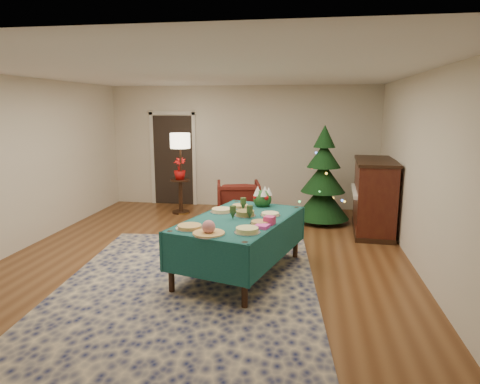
% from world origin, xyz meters
% --- Properties ---
extents(room_shell, '(7.00, 7.00, 7.00)m').
position_xyz_m(room_shell, '(0.00, 0.00, 1.35)').
color(room_shell, '#593319').
rests_on(room_shell, ground).
extents(doorway, '(1.08, 0.04, 2.16)m').
position_xyz_m(doorway, '(-1.60, 3.48, 1.10)').
color(doorway, black).
rests_on(doorway, ground).
extents(rug, '(3.55, 4.46, 0.02)m').
position_xyz_m(rug, '(0.01, -1.03, 0.01)').
color(rug, '#121944').
rests_on(rug, ground).
extents(buffet_table, '(1.69, 2.26, 0.78)m').
position_xyz_m(buffet_table, '(0.60, -0.55, 0.63)').
color(buffet_table, black).
rests_on(buffet_table, ground).
extents(platter_0, '(0.34, 0.34, 0.05)m').
position_xyz_m(platter_0, '(0.08, -1.15, 0.80)').
color(platter_0, silver).
rests_on(platter_0, buffet_table).
extents(platter_1, '(0.38, 0.38, 0.17)m').
position_xyz_m(platter_1, '(0.36, -1.34, 0.85)').
color(platter_1, silver).
rests_on(platter_1, buffet_table).
extents(platter_2, '(0.31, 0.31, 0.06)m').
position_xyz_m(platter_2, '(0.79, -1.21, 0.81)').
color(platter_2, silver).
rests_on(platter_2, buffet_table).
extents(platter_3, '(0.27, 0.27, 0.04)m').
position_xyz_m(platter_3, '(0.90, -0.82, 0.80)').
color(platter_3, silver).
rests_on(platter_3, buffet_table).
extents(platter_4, '(0.32, 0.32, 0.05)m').
position_xyz_m(platter_4, '(0.29, -0.27, 0.81)').
color(platter_4, silver).
rests_on(platter_4, buffet_table).
extents(platter_5, '(0.29, 0.29, 0.08)m').
position_xyz_m(platter_5, '(0.65, -0.43, 0.82)').
color(platter_5, silver).
rests_on(platter_5, buffet_table).
extents(platter_6, '(0.28, 0.28, 0.04)m').
position_xyz_m(platter_6, '(0.98, -0.37, 0.80)').
color(platter_6, silver).
rests_on(platter_6, buffet_table).
extents(platter_7, '(0.27, 0.27, 0.04)m').
position_xyz_m(platter_7, '(0.51, 0.05, 0.80)').
color(platter_7, silver).
rests_on(platter_7, buffet_table).
extents(goblet_0, '(0.08, 0.08, 0.18)m').
position_xyz_m(goblet_0, '(0.58, -0.11, 0.88)').
color(goblet_0, '#2D471E').
rests_on(goblet_0, buffet_table).
extents(goblet_1, '(0.08, 0.08, 0.18)m').
position_xyz_m(goblet_1, '(0.73, -0.57, 0.88)').
color(goblet_1, '#2D471E').
rests_on(goblet_1, buffet_table).
extents(goblet_2, '(0.08, 0.08, 0.18)m').
position_xyz_m(goblet_2, '(0.52, -0.63, 0.88)').
color(goblet_2, '#2D471E').
rests_on(goblet_2, buffet_table).
extents(napkin_stack, '(0.19, 0.19, 0.04)m').
position_xyz_m(napkin_stack, '(0.94, -0.98, 0.80)').
color(napkin_stack, '#F343B6').
rests_on(napkin_stack, buffet_table).
extents(gift_box, '(0.16, 0.16, 0.10)m').
position_xyz_m(gift_box, '(1.01, -0.80, 0.83)').
color(gift_box, '#CE3977').
rests_on(gift_box, buffet_table).
extents(centerpiece, '(0.28, 0.28, 0.32)m').
position_xyz_m(centerpiece, '(0.82, 0.20, 0.92)').
color(centerpiece, '#1E4C1E').
rests_on(centerpiece, buffet_table).
extents(armchair, '(0.97, 0.93, 0.86)m').
position_xyz_m(armchair, '(0.11, 2.30, 0.43)').
color(armchair, '#4F1610').
rests_on(armchair, ground).
extents(floor_lamp, '(0.41, 0.41, 1.70)m').
position_xyz_m(floor_lamp, '(-1.15, 2.59, 1.45)').
color(floor_lamp, '#A57F3F').
rests_on(floor_lamp, ground).
extents(side_table, '(0.41, 0.41, 0.73)m').
position_xyz_m(side_table, '(-1.19, 2.63, 0.35)').
color(side_table, black).
rests_on(side_table, ground).
extents(potted_plant, '(0.26, 0.46, 0.26)m').
position_xyz_m(potted_plant, '(-1.19, 2.63, 0.86)').
color(potted_plant, '#B00D0C').
rests_on(potted_plant, side_table).
extents(christmas_tree, '(1.23, 1.23, 1.90)m').
position_xyz_m(christmas_tree, '(1.77, 2.33, 0.86)').
color(christmas_tree, black).
rests_on(christmas_tree, ground).
extents(piano, '(0.80, 1.56, 1.32)m').
position_xyz_m(piano, '(2.66, 1.81, 0.64)').
color(piano, black).
rests_on(piano, ground).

